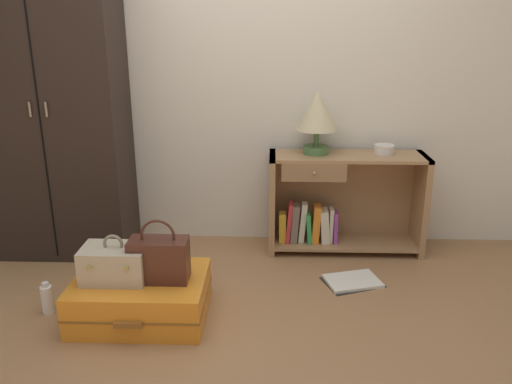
{
  "coord_description": "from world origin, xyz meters",
  "views": [
    {
      "loc": [
        0.22,
        -2.11,
        1.53
      ],
      "look_at": [
        0.12,
        0.85,
        0.55
      ],
      "focal_mm": 36.54,
      "sensor_mm": 36.0,
      "label": 1
    }
  ],
  "objects_px": {
    "suitcase_large": "(141,297)",
    "handbag": "(159,259)",
    "bookshelf": "(338,203)",
    "bowl": "(384,149)",
    "train_case": "(115,263)",
    "bottle": "(47,299)",
    "wardrobe": "(54,103)",
    "table_lamp": "(317,113)",
    "open_book_on_floor": "(352,281)"
  },
  "relations": [
    {
      "from": "handbag",
      "to": "suitcase_large",
      "type": "bearing_deg",
      "value": 171.86
    },
    {
      "from": "wardrobe",
      "to": "handbag",
      "type": "height_order",
      "value": "wardrobe"
    },
    {
      "from": "train_case",
      "to": "handbag",
      "type": "distance_m",
      "value": 0.23
    },
    {
      "from": "wardrobe",
      "to": "bookshelf",
      "type": "relative_size",
      "value": 1.95
    },
    {
      "from": "table_lamp",
      "to": "open_book_on_floor",
      "type": "bearing_deg",
      "value": -68.28
    },
    {
      "from": "bookshelf",
      "to": "table_lamp",
      "type": "distance_m",
      "value": 0.64
    },
    {
      "from": "bowl",
      "to": "bottle",
      "type": "bearing_deg",
      "value": -154.6
    },
    {
      "from": "bookshelf",
      "to": "suitcase_large",
      "type": "xyz_separation_m",
      "value": [
        -1.15,
        -0.93,
        -0.22
      ]
    },
    {
      "from": "bowl",
      "to": "wardrobe",
      "type": "bearing_deg",
      "value": -177.57
    },
    {
      "from": "train_case",
      "to": "open_book_on_floor",
      "type": "relative_size",
      "value": 0.83
    },
    {
      "from": "bowl",
      "to": "open_book_on_floor",
      "type": "height_order",
      "value": "bowl"
    },
    {
      "from": "bookshelf",
      "to": "open_book_on_floor",
      "type": "xyz_separation_m",
      "value": [
        0.05,
        -0.51,
        -0.32
      ]
    },
    {
      "from": "bottle",
      "to": "open_book_on_floor",
      "type": "distance_m",
      "value": 1.77
    },
    {
      "from": "suitcase_large",
      "to": "handbag",
      "type": "xyz_separation_m",
      "value": [
        0.11,
        -0.02,
        0.24
      ]
    },
    {
      "from": "suitcase_large",
      "to": "open_book_on_floor",
      "type": "height_order",
      "value": "suitcase_large"
    },
    {
      "from": "wardrobe",
      "to": "open_book_on_floor",
      "type": "relative_size",
      "value": 5.1
    },
    {
      "from": "wardrobe",
      "to": "bowl",
      "type": "distance_m",
      "value": 2.18
    },
    {
      "from": "table_lamp",
      "to": "suitcase_large",
      "type": "distance_m",
      "value": 1.6
    },
    {
      "from": "wardrobe",
      "to": "bottle",
      "type": "relative_size",
      "value": 11.2
    },
    {
      "from": "handbag",
      "to": "open_book_on_floor",
      "type": "bearing_deg",
      "value": 21.94
    },
    {
      "from": "suitcase_large",
      "to": "bottle",
      "type": "bearing_deg",
      "value": 177.78
    },
    {
      "from": "suitcase_large",
      "to": "train_case",
      "type": "xyz_separation_m",
      "value": [
        -0.12,
        -0.02,
        0.21
      ]
    },
    {
      "from": "handbag",
      "to": "bottle",
      "type": "height_order",
      "value": "handbag"
    },
    {
      "from": "handbag",
      "to": "open_book_on_floor",
      "type": "xyz_separation_m",
      "value": [
        1.08,
        0.44,
        -0.34
      ]
    },
    {
      "from": "handbag",
      "to": "table_lamp",
      "type": "bearing_deg",
      "value": 47.82
    },
    {
      "from": "bottle",
      "to": "open_book_on_floor",
      "type": "relative_size",
      "value": 0.46
    },
    {
      "from": "wardrobe",
      "to": "train_case",
      "type": "bearing_deg",
      "value": -55.95
    },
    {
      "from": "bowl",
      "to": "train_case",
      "type": "relative_size",
      "value": 0.39
    },
    {
      "from": "suitcase_large",
      "to": "bottle",
      "type": "distance_m",
      "value": 0.53
    },
    {
      "from": "bookshelf",
      "to": "bowl",
      "type": "xyz_separation_m",
      "value": [
        0.29,
        0.02,
        0.38
      ]
    },
    {
      "from": "handbag",
      "to": "wardrobe",
      "type": "bearing_deg",
      "value": 133.34
    },
    {
      "from": "train_case",
      "to": "wardrobe",
      "type": "bearing_deg",
      "value": 124.05
    },
    {
      "from": "bookshelf",
      "to": "bowl",
      "type": "bearing_deg",
      "value": 4.2
    },
    {
      "from": "train_case",
      "to": "handbag",
      "type": "xyz_separation_m",
      "value": [
        0.23,
        0.0,
        0.03
      ]
    },
    {
      "from": "bookshelf",
      "to": "open_book_on_floor",
      "type": "relative_size",
      "value": 2.62
    },
    {
      "from": "train_case",
      "to": "open_book_on_floor",
      "type": "bearing_deg",
      "value": 18.51
    },
    {
      "from": "suitcase_large",
      "to": "bottle",
      "type": "xyz_separation_m",
      "value": [
        -0.53,
        0.02,
        -0.03
      ]
    },
    {
      "from": "bookshelf",
      "to": "bottle",
      "type": "bearing_deg",
      "value": -151.4
    },
    {
      "from": "wardrobe",
      "to": "bowl",
      "type": "relative_size",
      "value": 15.54
    },
    {
      "from": "suitcase_large",
      "to": "open_book_on_floor",
      "type": "xyz_separation_m",
      "value": [
        1.2,
        0.42,
        -0.11
      ]
    },
    {
      "from": "wardrobe",
      "to": "table_lamp",
      "type": "bearing_deg",
      "value": 2.8
    },
    {
      "from": "handbag",
      "to": "train_case",
      "type": "bearing_deg",
      "value": -178.96
    },
    {
      "from": "wardrobe",
      "to": "bottle",
      "type": "bearing_deg",
      "value": -77.23
    },
    {
      "from": "table_lamp",
      "to": "train_case",
      "type": "relative_size",
      "value": 1.26
    },
    {
      "from": "suitcase_large",
      "to": "handbag",
      "type": "relative_size",
      "value": 2.08
    },
    {
      "from": "bowl",
      "to": "bottle",
      "type": "height_order",
      "value": "bowl"
    },
    {
      "from": "bottle",
      "to": "bookshelf",
      "type": "bearing_deg",
      "value": 28.6
    },
    {
      "from": "table_lamp",
      "to": "open_book_on_floor",
      "type": "xyz_separation_m",
      "value": [
        0.21,
        -0.53,
        -0.94
      ]
    },
    {
      "from": "table_lamp",
      "to": "train_case",
      "type": "height_order",
      "value": "table_lamp"
    },
    {
      "from": "bowl",
      "to": "train_case",
      "type": "xyz_separation_m",
      "value": [
        -1.56,
        -0.98,
        -0.39
      ]
    }
  ]
}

